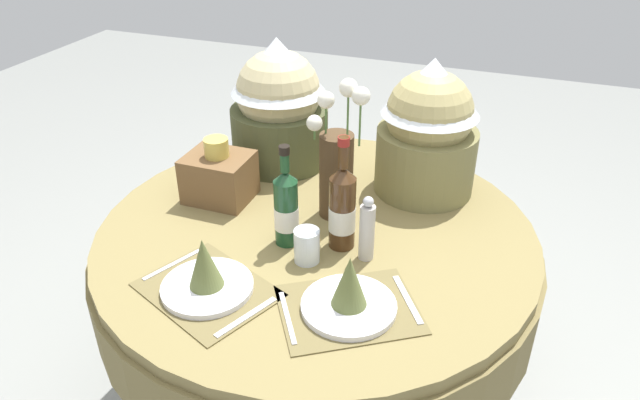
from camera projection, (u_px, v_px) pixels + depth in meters
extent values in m
plane|color=gray|center=(317.00, 399.00, 2.19)|extent=(8.00, 8.00, 0.00)
cylinder|color=olive|center=(316.00, 233.00, 1.82)|extent=(1.32, 1.32, 0.04)
cylinder|color=olive|center=(316.00, 265.00, 1.88)|extent=(1.35, 1.35, 0.20)
cylinder|color=black|center=(317.00, 323.00, 2.00)|extent=(0.12, 0.12, 0.69)
cylinder|color=black|center=(317.00, 396.00, 2.19)|extent=(0.61, 0.61, 0.03)
cube|color=brown|center=(208.00, 290.00, 1.55)|extent=(0.42, 0.37, 0.00)
cylinder|color=white|center=(207.00, 287.00, 1.55)|extent=(0.24, 0.24, 0.02)
cone|color=#606B38|center=(204.00, 263.00, 1.51)|extent=(0.09, 0.09, 0.14)
cube|color=silver|center=(173.00, 264.00, 1.64)|extent=(0.09, 0.18, 0.00)
cube|color=silver|center=(246.00, 317.00, 1.46)|extent=(0.09, 0.18, 0.00)
cube|color=brown|center=(349.00, 309.00, 1.49)|extent=(0.43, 0.40, 0.00)
cylinder|color=white|center=(349.00, 306.00, 1.48)|extent=(0.24, 0.24, 0.02)
cone|color=#606B38|center=(350.00, 281.00, 1.44)|extent=(0.09, 0.09, 0.14)
cube|color=silver|center=(287.00, 317.00, 1.46)|extent=(0.11, 0.17, 0.00)
cube|color=silver|center=(407.00, 299.00, 1.51)|extent=(0.12, 0.17, 0.00)
cylinder|color=#47331E|center=(336.00, 176.00, 1.81)|extent=(0.10, 0.10, 0.27)
sphere|color=silver|center=(326.00, 100.00, 1.69)|extent=(0.05, 0.05, 0.05)
cylinder|color=#4C7038|center=(326.00, 119.00, 1.72)|extent=(0.01, 0.01, 0.09)
sphere|color=silver|center=(314.00, 123.00, 1.69)|extent=(0.05, 0.05, 0.05)
cylinder|color=#4C7038|center=(315.00, 133.00, 1.70)|extent=(0.01, 0.01, 0.04)
sphere|color=silver|center=(349.00, 88.00, 1.62)|extent=(0.05, 0.05, 0.05)
cylinder|color=#4C7038|center=(348.00, 118.00, 1.67)|extent=(0.01, 0.01, 0.14)
sphere|color=silver|center=(361.00, 96.00, 1.60)|extent=(0.05, 0.05, 0.05)
cylinder|color=#4C7038|center=(360.00, 124.00, 1.64)|extent=(0.01, 0.01, 0.13)
cylinder|color=#422814|center=(342.00, 213.00, 1.67)|extent=(0.08, 0.08, 0.22)
cylinder|color=silver|center=(342.00, 218.00, 1.68)|extent=(0.08, 0.08, 0.07)
cone|color=#422814|center=(343.00, 173.00, 1.61)|extent=(0.08, 0.08, 0.03)
cylinder|color=#422814|center=(343.00, 153.00, 1.58)|extent=(0.03, 0.03, 0.09)
cylinder|color=maroon|center=(344.00, 141.00, 1.56)|extent=(0.03, 0.03, 0.02)
cylinder|color=#194223|center=(286.00, 212.00, 1.69)|extent=(0.07, 0.07, 0.20)
cylinder|color=silver|center=(286.00, 217.00, 1.70)|extent=(0.07, 0.07, 0.07)
cone|color=#194223|center=(285.00, 176.00, 1.63)|extent=(0.07, 0.07, 0.03)
cylinder|color=#194223|center=(284.00, 159.00, 1.60)|extent=(0.03, 0.03, 0.08)
cylinder|color=black|center=(284.00, 150.00, 1.59)|extent=(0.03, 0.03, 0.02)
cylinder|color=silver|center=(307.00, 246.00, 1.64)|extent=(0.07, 0.07, 0.10)
cylinder|color=#B7B2AD|center=(367.00, 233.00, 1.63)|extent=(0.04, 0.04, 0.17)
sphere|color=#B7B7BC|center=(368.00, 202.00, 1.58)|extent=(0.03, 0.03, 0.03)
cylinder|color=#474C2D|center=(280.00, 135.00, 2.14)|extent=(0.35, 0.35, 0.20)
sphere|color=#C6B784|center=(278.00, 92.00, 2.06)|extent=(0.29, 0.29, 0.29)
cone|color=silver|center=(277.00, 65.00, 2.01)|extent=(0.33, 0.33, 0.19)
cylinder|color=olive|center=(425.00, 160.00, 1.96)|extent=(0.33, 0.33, 0.21)
sphere|color=tan|center=(430.00, 114.00, 1.87)|extent=(0.28, 0.28, 0.28)
cone|color=silver|center=(432.00, 86.00, 1.83)|extent=(0.31, 0.31, 0.18)
cube|color=brown|center=(219.00, 177.00, 1.92)|extent=(0.20, 0.17, 0.15)
cylinder|color=gold|center=(216.00, 148.00, 1.87)|extent=(0.08, 0.08, 0.06)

